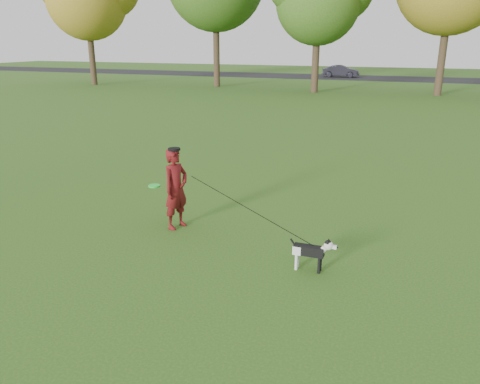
% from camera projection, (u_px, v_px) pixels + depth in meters
% --- Properties ---
extents(ground, '(120.00, 120.00, 0.00)m').
position_uv_depth(ground, '(240.00, 240.00, 8.55)').
color(ground, '#285116').
rests_on(ground, ground).
extents(road, '(120.00, 7.00, 0.02)m').
position_uv_depth(road, '(388.00, 78.00, 44.18)').
color(road, black).
rests_on(road, ground).
extents(man, '(0.52, 0.65, 1.56)m').
position_uv_depth(man, '(176.00, 189.00, 8.89)').
color(man, '#5C0D15').
rests_on(man, ground).
extents(dog, '(0.76, 0.15, 0.58)m').
position_uv_depth(dog, '(313.00, 250.00, 7.30)').
color(dog, black).
rests_on(dog, ground).
extents(car_mid, '(3.47, 1.24, 1.14)m').
position_uv_depth(car_mid, '(341.00, 71.00, 45.47)').
color(car_mid, black).
rests_on(car_mid, road).
extents(man_held_items, '(3.46, 0.99, 1.19)m').
position_uv_depth(man_held_items, '(250.00, 209.00, 7.95)').
color(man_held_items, '#1CE231').
rests_on(man_held_items, ground).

